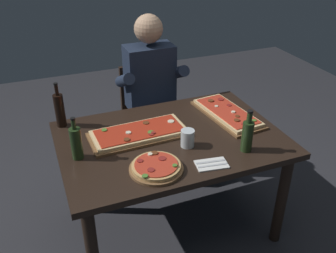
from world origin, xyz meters
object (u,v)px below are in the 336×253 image
object	(u,v)px
oil_bottle_amber	(60,110)
vinegar_bottle_green	(76,143)
dining_table	(171,150)
wine_bottle_dark	(247,135)
tumbler_near_camera	(188,139)
diner_chair	(148,111)
pizza_rectangular_front	(139,133)
pizza_round_far	(156,167)
pizza_rectangular_left	(227,113)
seated_diner	(152,89)

from	to	relation	value
oil_bottle_amber	vinegar_bottle_green	distance (m)	0.42
dining_table	wine_bottle_dark	world-z (taller)	wine_bottle_dark
dining_table	tumbler_near_camera	world-z (taller)	tumbler_near_camera
oil_bottle_amber	tumbler_near_camera	xyz separation A→B (m)	(0.68, -0.54, -0.07)
diner_chair	tumbler_near_camera	bearing A→B (deg)	-94.31
vinegar_bottle_green	diner_chair	xyz separation A→B (m)	(0.72, 0.87, -0.36)
pizza_rectangular_front	pizza_round_far	bearing A→B (deg)	-93.62
pizza_rectangular_front	pizza_rectangular_left	xyz separation A→B (m)	(0.65, 0.03, -0.00)
dining_table	pizza_rectangular_left	bearing A→B (deg)	14.46
pizza_rectangular_left	vinegar_bottle_green	distance (m)	1.07
oil_bottle_amber	seated_diner	size ratio (longest dim) A/B	0.23
wine_bottle_dark	oil_bottle_amber	bearing A→B (deg)	144.26
pizza_rectangular_front	pizza_round_far	size ratio (longest dim) A/B	2.12
wine_bottle_dark	diner_chair	distance (m)	1.24
vinegar_bottle_green	seated_diner	xyz separation A→B (m)	(0.72, 0.75, -0.10)
dining_table	wine_bottle_dark	size ratio (longest dim) A/B	5.25
pizza_round_far	diner_chair	xyz separation A→B (m)	(0.34, 1.15, -0.27)
pizza_rectangular_left	wine_bottle_dark	bearing A→B (deg)	-104.74
pizza_rectangular_front	vinegar_bottle_green	world-z (taller)	vinegar_bottle_green
pizza_rectangular_front	wine_bottle_dark	distance (m)	0.67
dining_table	diner_chair	bearing A→B (deg)	81.38
wine_bottle_dark	seated_diner	bearing A→B (deg)	102.53
pizza_round_far	tumbler_near_camera	distance (m)	0.31
oil_bottle_amber	tumbler_near_camera	bearing A→B (deg)	-38.33
pizza_round_far	tumbler_near_camera	world-z (taller)	tumbler_near_camera
seated_diner	pizza_rectangular_front	bearing A→B (deg)	-115.69
pizza_rectangular_left	oil_bottle_amber	size ratio (longest dim) A/B	1.94
pizza_rectangular_left	pizza_round_far	xyz separation A→B (m)	(-0.68, -0.42, -0.00)
tumbler_near_camera	diner_chair	size ratio (longest dim) A/B	0.12
seated_diner	pizza_round_far	bearing A→B (deg)	-108.04
vinegar_bottle_green	tumbler_near_camera	xyz separation A→B (m)	(0.64, -0.12, -0.06)
pizza_rectangular_left	wine_bottle_dark	distance (m)	0.45
pizza_rectangular_front	seated_diner	size ratio (longest dim) A/B	0.48
wine_bottle_dark	tumbler_near_camera	xyz separation A→B (m)	(-0.31, 0.17, -0.06)
pizza_round_far	tumbler_near_camera	xyz separation A→B (m)	(0.26, 0.16, 0.03)
wine_bottle_dark	oil_bottle_amber	xyz separation A→B (m)	(-0.98, 0.71, 0.01)
tumbler_near_camera	seated_diner	bearing A→B (deg)	85.09
seated_diner	vinegar_bottle_green	bearing A→B (deg)	-133.61
pizza_rectangular_left	pizza_round_far	world-z (taller)	same
pizza_rectangular_left	seated_diner	distance (m)	0.70
oil_bottle_amber	dining_table	bearing A→B (deg)	-32.94
pizza_rectangular_front	oil_bottle_amber	xyz separation A→B (m)	(-0.44, 0.32, 0.10)
pizza_rectangular_left	diner_chair	bearing A→B (deg)	115.07
oil_bottle_amber	diner_chair	distance (m)	0.95
dining_table	oil_bottle_amber	world-z (taller)	oil_bottle_amber
oil_bottle_amber	pizza_round_far	bearing A→B (deg)	-59.23
dining_table	oil_bottle_amber	size ratio (longest dim) A/B	4.55
pizza_rectangular_left	tumbler_near_camera	size ratio (longest dim) A/B	5.52
pizza_round_far	oil_bottle_amber	size ratio (longest dim) A/B	0.98
pizza_rectangular_left	pizza_round_far	size ratio (longest dim) A/B	1.98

